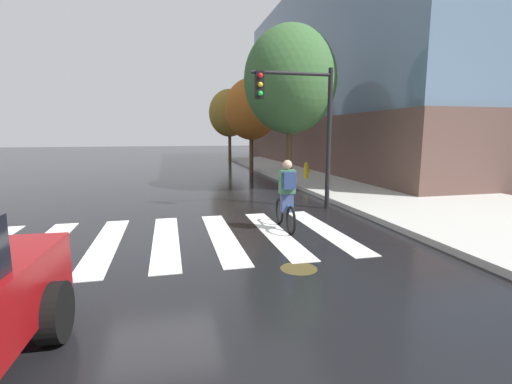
{
  "coord_description": "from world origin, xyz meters",
  "views": [
    {
      "loc": [
        0.28,
        -7.98,
        2.31
      ],
      "look_at": [
        2.32,
        0.58,
        0.89
      ],
      "focal_mm": 25.71,
      "sensor_mm": 36.0,
      "label": 1
    }
  ],
  "objects": [
    {
      "name": "crosswalk_stripes",
      "position": [
        -0.47,
        0.0,
        0.01
      ],
      "size": [
        9.21,
        4.13,
        0.01
      ],
      "color": "silver",
      "rests_on": "ground"
    },
    {
      "name": "street_tree_near",
      "position": [
        5.02,
        6.14,
        4.36
      ],
      "size": [
        3.63,
        3.63,
        6.45
      ],
      "color": "#4C3823",
      "rests_on": "ground"
    },
    {
      "name": "traffic_light_near",
      "position": [
        4.17,
        2.36,
        2.86
      ],
      "size": [
        2.47,
        0.28,
        4.2
      ],
      "color": "black",
      "rests_on": "ground"
    },
    {
      "name": "fire_hydrant",
      "position": [
        6.71,
        8.56,
        0.53
      ],
      "size": [
        0.33,
        0.22,
        0.78
      ],
      "color": "gold",
      "rests_on": "sidewalk"
    },
    {
      "name": "cyclist",
      "position": [
        2.98,
        0.22,
        0.84
      ],
      "size": [
        0.37,
        1.71,
        1.69
      ],
      "color": "black",
      "rests_on": "ground"
    },
    {
      "name": "sidewalk",
      "position": [
        8.75,
        0.0,
        0.07
      ],
      "size": [
        6.5,
        50.0,
        0.15
      ],
      "primitive_type": "cube",
      "color": "#B2AFA8",
      "rests_on": "ground"
    },
    {
      "name": "street_tree_far",
      "position": [
        5.08,
        21.21,
        3.86
      ],
      "size": [
        3.22,
        3.22,
        5.73
      ],
      "color": "#4C3823",
      "rests_on": "ground"
    },
    {
      "name": "manhole_cover",
      "position": [
        2.39,
        -2.29,
        0.0
      ],
      "size": [
        0.64,
        0.64,
        0.01
      ],
      "primitive_type": "cylinder",
      "color": "#473D1E",
      "rests_on": "ground"
    },
    {
      "name": "corner_building",
      "position": [
        17.06,
        15.55,
        5.9
      ],
      "size": [
        17.03,
        25.66,
        11.89
      ],
      "color": "brown",
      "rests_on": "ground"
    },
    {
      "name": "street_tree_mid",
      "position": [
        5.01,
        13.05,
        3.66
      ],
      "size": [
        3.05,
        3.05,
        5.42
      ],
      "color": "#4C3823",
      "rests_on": "ground"
    },
    {
      "name": "ground_plane",
      "position": [
        0.0,
        0.0,
        0.0
      ],
      "size": [
        120.0,
        120.0,
        0.0
      ],
      "primitive_type": "plane",
      "color": "black"
    }
  ]
}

